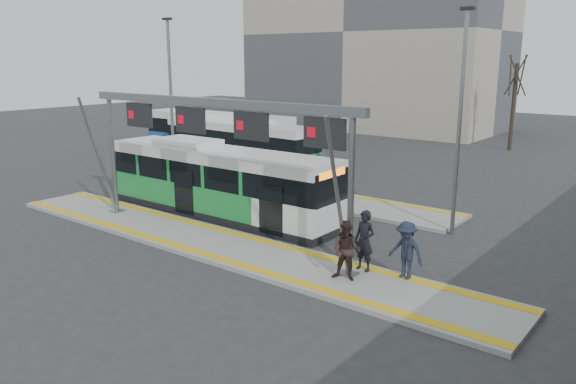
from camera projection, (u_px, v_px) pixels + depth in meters
name	position (u px, v px, depth m)	size (l,w,h in m)	color
ground	(217.00, 246.00, 20.60)	(120.00, 120.00, 0.00)	#2D2D30
platform_main	(217.00, 244.00, 20.59)	(22.00, 3.00, 0.15)	gray
platform_second	(272.00, 190.00, 29.11)	(20.00, 3.00, 0.15)	gray
tactile_main	(217.00, 242.00, 20.57)	(22.00, 2.65, 0.02)	yellow
tactile_second	(286.00, 184.00, 29.97)	(20.00, 0.35, 0.02)	yellow
gantry	(212.00, 128.00, 20.00)	(13.00, 1.68, 5.20)	slate
apartment_block	(377.00, 31.00, 54.39)	(24.50, 12.50, 18.40)	#A99D8D
hero_bus	(219.00, 182.00, 24.44)	(11.67, 2.58, 3.20)	black
bg_bus_green	(239.00, 145.00, 35.25)	(11.43, 3.00, 2.83)	black
bg_bus_blue	(218.00, 135.00, 39.00)	(11.62, 3.04, 3.01)	black
passenger_a	(364.00, 241.00, 17.67)	(0.71, 0.47, 1.96)	black
passenger_b	(346.00, 251.00, 16.91)	(0.90, 0.70, 1.85)	#2F201F
passenger_c	(406.00, 250.00, 16.99)	(1.17, 0.68, 1.82)	#1E2437
tree_left	(428.00, 73.00, 48.11)	(1.40, 1.40, 7.21)	#382B21
tree_mid	(516.00, 76.00, 40.75)	(1.40, 1.40, 7.19)	#382B21
tree_far	(321.00, 65.00, 55.34)	(1.40, 1.40, 7.92)	#382B21
lamp_west	(171.00, 101.00, 28.88)	(0.50, 0.25, 8.68)	slate
lamp_east	(460.00, 119.00, 20.92)	(0.50, 0.25, 8.51)	slate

